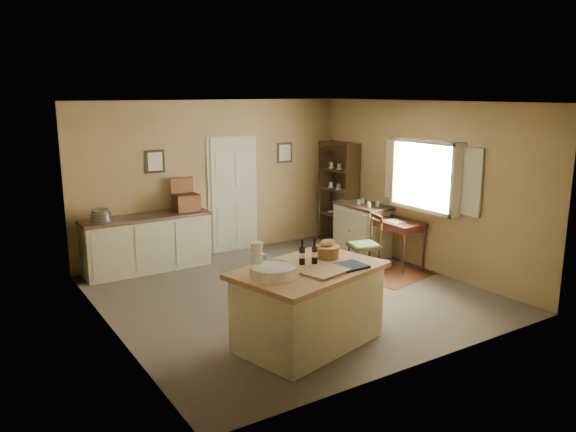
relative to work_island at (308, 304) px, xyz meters
name	(u,v)px	position (x,y,z in m)	size (l,w,h in m)	color
ground	(291,294)	(0.71, 1.44, -0.48)	(5.00, 5.00, 0.00)	brown
wall_back	(214,179)	(0.71, 3.94, 0.87)	(5.00, 0.10, 2.70)	olive
wall_front	(426,242)	(0.71, -1.06, 0.87)	(5.00, 0.10, 2.70)	olive
wall_left	(109,224)	(-1.79, 1.44, 0.87)	(0.10, 5.00, 2.70)	olive
wall_right	(422,186)	(3.21, 1.44, 0.87)	(0.10, 5.00, 2.70)	olive
ceiling	(292,102)	(0.71, 1.44, 2.22)	(5.00, 5.00, 0.00)	silver
door	(233,193)	(1.06, 3.91, 0.57)	(0.97, 0.06, 2.11)	#B0B799
framed_prints	(224,157)	(0.91, 3.91, 1.24)	(2.82, 0.02, 0.38)	black
window	(428,175)	(3.13, 1.24, 1.07)	(0.25, 1.99, 1.12)	beige
work_island	(308,304)	(0.00, 0.00, 0.00)	(1.88, 1.46, 1.20)	beige
sideboard	(148,241)	(-0.63, 3.64, 0.00)	(2.03, 0.58, 1.18)	beige
rug	(375,270)	(2.46, 1.64, -0.48)	(1.10, 1.60, 0.01)	#512711
writing_desk	(397,227)	(2.91, 1.64, 0.19)	(0.53, 0.87, 0.82)	black
desk_chair	(364,246)	(2.15, 1.57, -0.01)	(0.44, 0.44, 0.94)	black
right_cabinet	(363,228)	(2.91, 2.51, -0.02)	(0.58, 1.04, 0.99)	beige
shelving_unit	(340,193)	(3.06, 3.36, 0.48)	(0.33, 0.86, 1.92)	black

